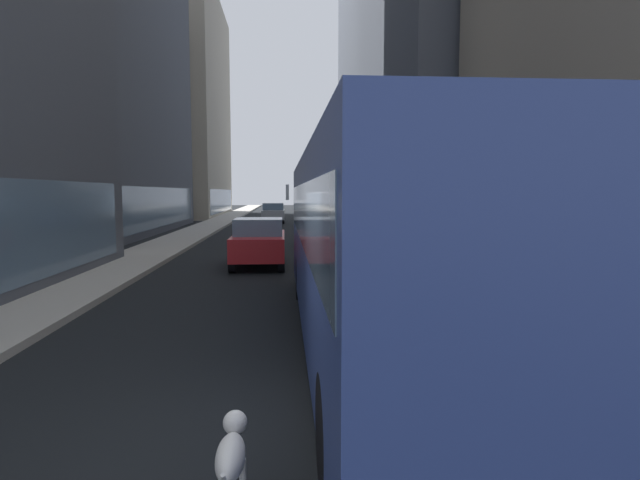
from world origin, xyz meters
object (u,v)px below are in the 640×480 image
at_px(car_grey_wagon, 318,229).
at_px(car_silver_sedan, 273,213).
at_px(car_blue_hatchback, 329,216).
at_px(car_red_coupe, 259,242).
at_px(transit_bus, 379,237).
at_px(dalmatian_dog, 231,455).

xyz_separation_m(car_grey_wagon, car_silver_sedan, (-2.40, 18.94, 0.00)).
bearing_deg(car_silver_sedan, car_grey_wagon, -82.78).
distance_m(car_blue_hatchback, car_red_coupe, 18.33).
height_order(car_blue_hatchback, car_red_coupe, same).
height_order(transit_bus, car_silver_sedan, transit_bus).
relative_size(transit_bus, dalmatian_dog, 11.98).
distance_m(transit_bus, car_blue_hatchback, 27.14).
relative_size(transit_bus, car_grey_wagon, 2.89).
xyz_separation_m(transit_bus, car_grey_wagon, (0.00, 14.91, -0.96)).
height_order(transit_bus, dalmatian_dog, transit_bus).
xyz_separation_m(car_silver_sedan, dalmatian_dog, (0.44, -38.32, -0.31)).
bearing_deg(car_grey_wagon, car_silver_sedan, 97.22).
bearing_deg(car_silver_sedan, car_red_coupe, -90.00).
bearing_deg(dalmatian_dog, car_silver_sedan, 90.65).
height_order(car_grey_wagon, dalmatian_dog, car_grey_wagon).
bearing_deg(car_blue_hatchback, transit_bus, -93.38).
height_order(car_silver_sedan, dalmatian_dog, car_silver_sedan).
height_order(transit_bus, car_grey_wagon, transit_bus).
bearing_deg(transit_bus, car_blue_hatchback, 86.62).
bearing_deg(dalmatian_dog, car_red_coupe, 91.83).
relative_size(car_grey_wagon, dalmatian_dog, 4.14).
height_order(car_grey_wagon, car_silver_sedan, same).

